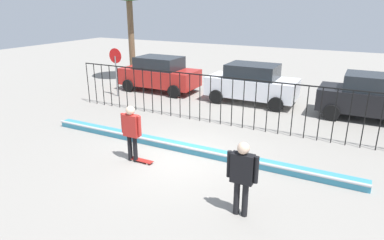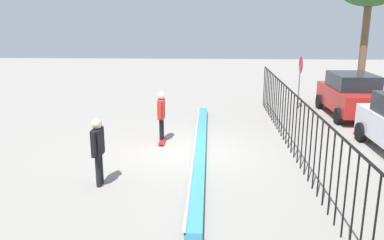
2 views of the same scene
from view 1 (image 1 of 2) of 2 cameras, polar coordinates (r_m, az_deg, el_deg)
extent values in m
plane|color=gray|center=(10.81, -2.54, -6.35)|extent=(60.00, 60.00, 0.00)
cube|color=teal|center=(11.23, -1.07, -4.72)|extent=(11.00, 0.36, 0.22)
cylinder|color=#B2B2B7|center=(11.04, -1.52, -4.54)|extent=(11.00, 0.09, 0.09)
cylinder|color=black|center=(17.29, -17.15, 6.00)|extent=(0.04, 0.04, 1.97)
cylinder|color=black|center=(16.97, -16.01, 5.87)|extent=(0.04, 0.04, 1.97)
cylinder|color=black|center=(16.66, -14.82, 5.74)|extent=(0.04, 0.04, 1.97)
cylinder|color=black|center=(16.35, -13.59, 5.60)|extent=(0.04, 0.04, 1.97)
cylinder|color=black|center=(16.06, -12.32, 5.46)|extent=(0.04, 0.04, 1.97)
cylinder|color=black|center=(15.77, -11.00, 5.30)|extent=(0.04, 0.04, 1.97)
cylinder|color=black|center=(15.49, -9.63, 5.14)|extent=(0.04, 0.04, 1.97)
cylinder|color=black|center=(15.22, -8.21, 4.97)|extent=(0.04, 0.04, 1.97)
cylinder|color=black|center=(14.96, -6.75, 4.78)|extent=(0.04, 0.04, 1.97)
cylinder|color=black|center=(14.71, -5.23, 4.59)|extent=(0.04, 0.04, 1.97)
cylinder|color=black|center=(14.47, -3.67, 4.39)|extent=(0.04, 0.04, 1.97)
cylinder|color=black|center=(14.25, -2.05, 4.18)|extent=(0.04, 0.04, 1.97)
cylinder|color=black|center=(14.03, -0.38, 3.96)|extent=(0.04, 0.04, 1.97)
cylinder|color=black|center=(13.83, 1.33, 3.73)|extent=(0.04, 0.04, 1.97)
cylinder|color=black|center=(13.64, 3.10, 3.48)|extent=(0.04, 0.04, 1.97)
cylinder|color=black|center=(13.46, 4.91, 3.23)|extent=(0.04, 0.04, 1.97)
cylinder|color=black|center=(13.30, 6.77, 2.97)|extent=(0.04, 0.04, 1.97)
cylinder|color=black|center=(13.15, 8.67, 2.70)|extent=(0.04, 0.04, 1.97)
cylinder|color=black|center=(13.01, 10.61, 2.42)|extent=(0.04, 0.04, 1.97)
cylinder|color=black|center=(12.90, 12.59, 2.13)|extent=(0.04, 0.04, 1.97)
cylinder|color=black|center=(12.80, 14.60, 1.84)|extent=(0.04, 0.04, 1.97)
cylinder|color=black|center=(12.71, 16.64, 1.53)|extent=(0.04, 0.04, 1.97)
cylinder|color=black|center=(12.64, 18.70, 1.22)|extent=(0.04, 0.04, 1.97)
cylinder|color=black|center=(12.59, 20.78, 0.91)|extent=(0.04, 0.04, 1.97)
cylinder|color=black|center=(12.55, 22.88, 0.60)|extent=(0.04, 0.04, 1.97)
cylinder|color=black|center=(12.54, 24.99, 0.28)|extent=(0.04, 0.04, 1.97)
cylinder|color=black|center=(12.54, 27.10, -0.04)|extent=(0.04, 0.04, 1.97)
cylinder|color=black|center=(12.55, 29.20, -0.36)|extent=(0.04, 0.04, 1.97)
cube|color=black|center=(13.23, 5.03, 7.25)|extent=(14.00, 0.04, 0.04)
cylinder|color=black|center=(10.64, -10.42, -4.66)|extent=(0.14, 0.14, 0.83)
cylinder|color=black|center=(10.53, -9.56, -4.88)|extent=(0.14, 0.14, 0.83)
cube|color=#B22823|center=(10.30, -10.23, -0.92)|extent=(0.50, 0.22, 0.68)
sphere|color=beige|center=(10.15, -10.39, 1.60)|extent=(0.27, 0.27, 0.27)
cylinder|color=#B22823|center=(10.47, -11.58, -0.47)|extent=(0.11, 0.11, 0.61)
cylinder|color=#B22823|center=(10.12, -8.86, -1.01)|extent=(0.11, 0.11, 0.61)
cube|color=#A51E19|center=(10.61, -8.58, -6.70)|extent=(0.80, 0.20, 0.02)
cylinder|color=silver|center=(10.54, -7.13, -7.04)|extent=(0.05, 0.03, 0.05)
cylinder|color=silver|center=(10.43, -7.59, -7.35)|extent=(0.05, 0.03, 0.05)
cylinder|color=silver|center=(10.83, -9.51, -6.42)|extent=(0.05, 0.03, 0.05)
cylinder|color=silver|center=(10.72, -9.99, -6.71)|extent=(0.05, 0.03, 0.05)
cylinder|color=black|center=(8.02, 7.53, -12.83)|extent=(0.14, 0.14, 0.84)
cylinder|color=black|center=(7.96, 8.93, -13.14)|extent=(0.14, 0.14, 0.84)
cube|color=black|center=(7.61, 8.50, -8.07)|extent=(0.51, 0.22, 0.70)
sphere|color=beige|center=(7.41, 8.68, -4.73)|extent=(0.27, 0.27, 0.27)
cylinder|color=black|center=(7.69, 6.31, -7.38)|extent=(0.11, 0.11, 0.62)
cylinder|color=black|center=(7.52, 10.77, -8.27)|extent=(0.11, 0.11, 0.62)
cube|color=#B2231E|center=(18.95, -5.47, 7.25)|extent=(4.30, 1.90, 0.90)
cube|color=#1E2328|center=(18.81, -5.54, 9.57)|extent=(2.37, 1.71, 0.66)
cylinder|color=black|center=(19.14, -0.17, 6.07)|extent=(0.68, 0.22, 0.68)
cylinder|color=black|center=(17.52, -3.05, 4.82)|extent=(0.68, 0.22, 0.68)
cylinder|color=black|center=(20.62, -7.45, 6.85)|extent=(0.68, 0.22, 0.68)
cylinder|color=black|center=(19.13, -10.68, 5.73)|extent=(0.68, 0.22, 0.68)
cube|color=silver|center=(16.82, 10.03, 5.53)|extent=(4.30, 1.90, 0.90)
cube|color=#1E2328|center=(16.66, 10.18, 8.14)|extent=(2.37, 1.71, 0.66)
cylinder|color=black|center=(17.47, 15.48, 4.11)|extent=(0.68, 0.22, 0.68)
cylinder|color=black|center=(15.68, 13.96, 2.57)|extent=(0.68, 0.22, 0.68)
cylinder|color=black|center=(18.26, 6.48, 5.31)|extent=(0.68, 0.22, 0.68)
cylinder|color=black|center=(16.55, 4.10, 3.95)|extent=(0.68, 0.22, 0.68)
cube|color=black|center=(15.97, 28.20, 2.81)|extent=(4.30, 1.90, 0.90)
cube|color=#1E2328|center=(15.80, 28.64, 5.53)|extent=(2.37, 1.71, 0.66)
cylinder|color=black|center=(17.02, 23.11, 2.87)|extent=(0.68, 0.22, 0.68)
cylinder|color=black|center=(15.19, 22.45, 1.14)|extent=(0.68, 0.22, 0.68)
cylinder|color=slate|center=(18.11, -12.62, 7.16)|extent=(0.07, 0.07, 2.10)
cylinder|color=red|center=(17.95, -12.82, 10.52)|extent=(0.76, 0.02, 0.76)
cylinder|color=brown|center=(21.47, -10.16, 12.75)|extent=(0.36, 0.36, 4.79)
camera|label=2|loc=(11.94, 66.68, 6.03)|focal=37.03mm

